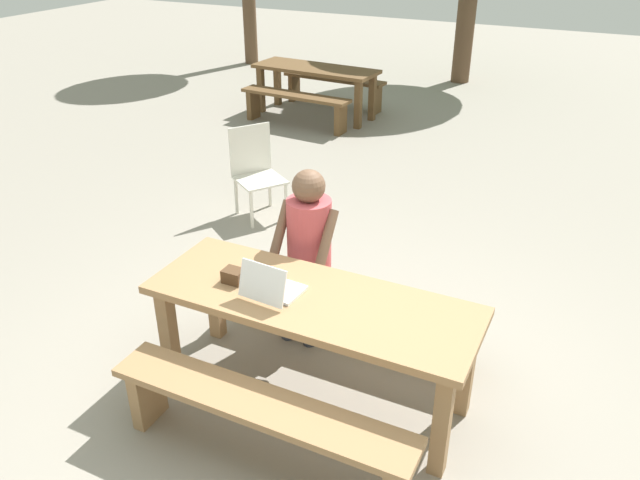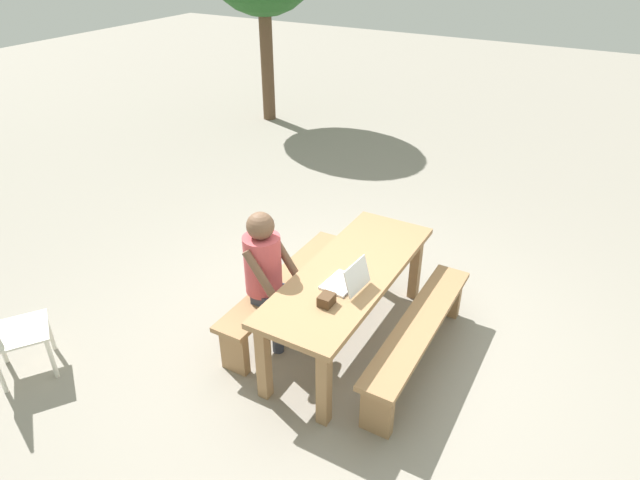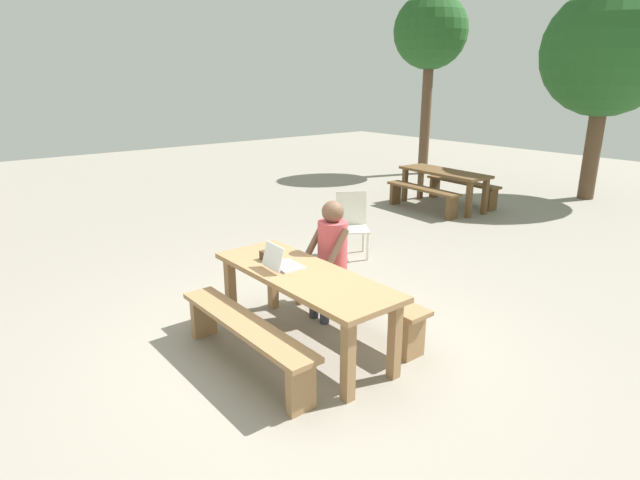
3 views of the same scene
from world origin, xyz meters
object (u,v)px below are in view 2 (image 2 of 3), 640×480
Objects in this scene: laptop at (347,280)px; person_seated at (266,269)px; plastic_chair at (4,328)px; small_pouch at (327,300)px; picnic_table_front at (350,281)px.

laptop is 0.71m from person_seated.
laptop is 0.36× the size of plastic_chair.
plastic_chair is at bearing 118.33° from small_pouch.
small_pouch is 0.69m from person_seated.
person_seated is (-0.12, 0.70, -0.06)m from laptop.
picnic_table_front is 0.54m from small_pouch.
person_seated is (0.17, 0.67, -0.04)m from small_pouch.
plastic_chair is (-1.73, 2.19, -0.17)m from picnic_table_front.
plastic_chair reaches higher than picnic_table_front.
laptop is at bearing -80.62° from person_seated.
laptop reaches higher than picnic_table_front.
laptop is 2.58× the size of small_pouch.
plastic_chair is (-1.21, 2.25, -0.32)m from small_pouch.
laptop is at bearing -158.46° from picnic_table_front.
plastic_chair is (-1.38, 1.59, -0.28)m from person_seated.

